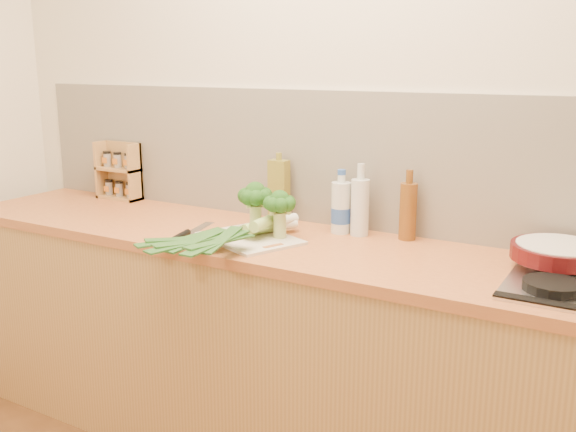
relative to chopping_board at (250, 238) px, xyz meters
name	(u,v)px	position (x,y,z in m)	size (l,w,h in m)	color
room_shell	(341,160)	(0.20, 0.36, 0.26)	(3.50, 3.50, 3.50)	beige
counter	(305,355)	(0.20, 0.07, -0.46)	(3.20, 0.62, 0.90)	#AF8449
chopping_board	(250,238)	(0.00, 0.00, 0.00)	(0.36, 0.27, 0.01)	silver
broccoli_left	(255,197)	(-0.04, 0.11, 0.13)	(0.14, 0.14, 0.19)	#A7BA6C
broccoli_right	(280,205)	(0.10, 0.05, 0.13)	(0.12, 0.12, 0.18)	#A7BA6C
leek_front	(238,231)	(-0.04, -0.03, 0.03)	(0.35, 0.58, 0.04)	white
leek_mid	(244,230)	(0.01, -0.05, 0.05)	(0.23, 0.67, 0.04)	white
leek_back	(251,228)	(0.05, -0.08, 0.06)	(0.11, 0.64, 0.04)	white
chefs_knife	(185,234)	(-0.24, -0.09, 0.00)	(0.10, 0.34, 0.02)	silver
skillet	(561,252)	(1.06, 0.18, 0.06)	(0.44, 0.30, 0.05)	#450B0E
spice_rack	(120,174)	(-0.95, 0.31, 0.11)	(0.23, 0.09, 0.27)	tan
oil_tin	(279,190)	(-0.05, 0.30, 0.13)	(0.08, 0.05, 0.29)	olive
glass_bottle	(360,206)	(0.33, 0.27, 0.11)	(0.07, 0.07, 0.28)	silver
amber_bottle	(408,210)	(0.51, 0.30, 0.11)	(0.06, 0.06, 0.26)	brown
water_bottle	(341,209)	(0.25, 0.26, 0.09)	(0.08, 0.08, 0.23)	silver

